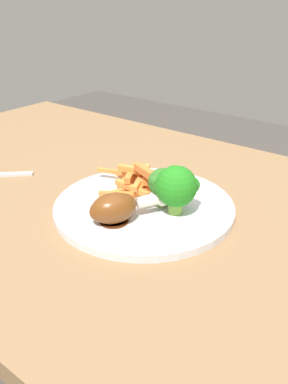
% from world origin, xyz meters
% --- Properties ---
extents(dining_table, '(1.28, 0.69, 0.74)m').
position_xyz_m(dining_table, '(0.00, 0.00, 0.64)').
color(dining_table, '#8E6B47').
rests_on(dining_table, ground_plane).
extents(dinner_plate, '(0.29, 0.29, 0.01)m').
position_xyz_m(dinner_plate, '(-0.05, 0.03, 0.75)').
color(dinner_plate, silver).
rests_on(dinner_plate, dining_table).
extents(broccoli_floret_front, '(0.07, 0.06, 0.08)m').
position_xyz_m(broccoli_floret_front, '(-0.10, 0.02, 0.80)').
color(broccoli_floret_front, '#8ABD4A').
rests_on(broccoli_floret_front, dinner_plate).
extents(broccoli_floret_middle, '(0.04, 0.04, 0.06)m').
position_xyz_m(broccoli_floret_middle, '(-0.08, 0.02, 0.80)').
color(broccoli_floret_middle, '#7E9E57').
rests_on(broccoli_floret_middle, dinner_plate).
extents(carrot_fries_pile, '(0.16, 0.12, 0.05)m').
position_xyz_m(carrot_fries_pile, '(-0.01, -0.01, 0.77)').
color(carrot_fries_pile, orange).
rests_on(carrot_fries_pile, dinner_plate).
extents(chicken_drumstick_near, '(0.07, 0.12, 0.04)m').
position_xyz_m(chicken_drumstick_near, '(-0.05, 0.09, 0.78)').
color(chicken_drumstick_near, '#4E220D').
rests_on(chicken_drumstick_near, dinner_plate).
extents(chicken_drumstick_far, '(0.09, 0.12, 0.05)m').
position_xyz_m(chicken_drumstick_far, '(-0.05, 0.09, 0.78)').
color(chicken_drumstick_far, '#4E230E').
rests_on(chicken_drumstick_far, dinner_plate).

